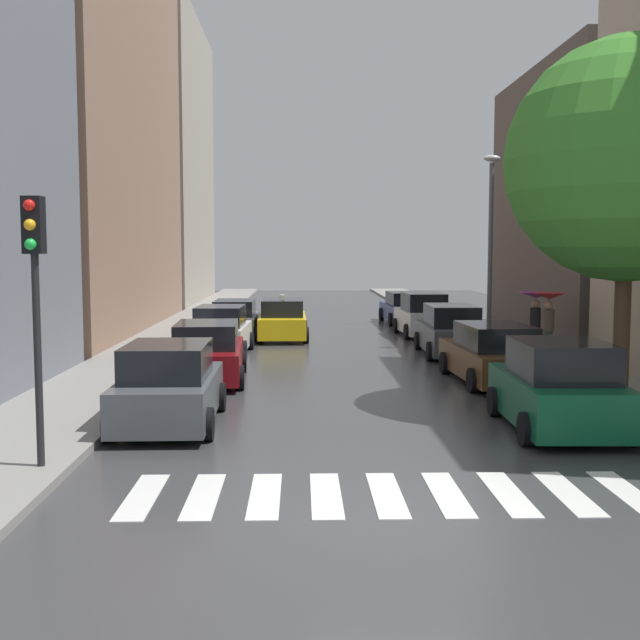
% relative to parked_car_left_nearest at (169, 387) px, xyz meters
% --- Properties ---
extents(ground_plane, '(28.00, 72.00, 0.04)m').
position_rel_parked_car_left_nearest_xyz_m(ground_plane, '(3.97, 18.16, -0.82)').
color(ground_plane, '#39393B').
extents(sidewalk_left, '(3.00, 72.00, 0.15)m').
position_rel_parked_car_left_nearest_xyz_m(sidewalk_left, '(-2.53, 18.16, -0.72)').
color(sidewalk_left, gray).
rests_on(sidewalk_left, ground).
extents(sidewalk_right, '(3.00, 72.00, 0.15)m').
position_rel_parked_car_left_nearest_xyz_m(sidewalk_right, '(10.47, 18.16, -0.72)').
color(sidewalk_right, gray).
rests_on(sidewalk_right, ground).
extents(crosswalk_stripes, '(7.65, 2.20, 0.01)m').
position_rel_parked_car_left_nearest_xyz_m(crosswalk_stripes, '(3.97, -4.72, -0.79)').
color(crosswalk_stripes, silver).
rests_on(crosswalk_stripes, ground).
extents(building_left_mid, '(6.00, 19.72, 22.25)m').
position_rel_parked_car_left_nearest_xyz_m(building_left_mid, '(-7.03, 19.23, 10.33)').
color(building_left_mid, '#8C6B56').
rests_on(building_left_mid, ground).
extents(building_left_far, '(6.00, 16.43, 18.92)m').
position_rel_parked_car_left_nearest_xyz_m(building_left_far, '(-7.03, 38.48, 8.66)').
color(building_left_far, '#9E9384').
rests_on(building_left_far, ground).
extents(building_right_mid, '(6.00, 12.16, 10.85)m').
position_rel_parked_car_left_nearest_xyz_m(building_right_mid, '(14.97, 15.89, 4.63)').
color(building_right_mid, '#564C47').
rests_on(building_right_mid, ground).
extents(parked_car_left_nearest, '(2.10, 4.24, 1.72)m').
position_rel_parked_car_left_nearest_xyz_m(parked_car_left_nearest, '(0.00, 0.00, 0.00)').
color(parked_car_left_nearest, '#474C51').
rests_on(parked_car_left_nearest, ground).
extents(parked_car_left_second, '(2.24, 4.62, 1.64)m').
position_rel_parked_car_left_nearest_xyz_m(parked_car_left_second, '(0.15, 5.51, -0.03)').
color(parked_car_left_second, maroon).
rests_on(parked_car_left_second, ground).
extents(parked_car_left_third, '(2.08, 4.11, 1.69)m').
position_rel_parked_car_left_nearest_xyz_m(parked_car_left_third, '(-0.03, 11.09, -0.01)').
color(parked_car_left_third, silver).
rests_on(parked_car_left_third, ground).
extents(parked_car_left_fourth, '(2.02, 4.48, 1.57)m').
position_rel_parked_car_left_nearest_xyz_m(parked_car_left_fourth, '(0.04, 16.29, -0.06)').
color(parked_car_left_fourth, '#474C51').
rests_on(parked_car_left_fourth, ground).
extents(parked_car_right_nearest, '(2.24, 4.11, 1.82)m').
position_rel_parked_car_left_nearest_xyz_m(parked_car_right_nearest, '(7.86, -0.65, 0.04)').
color(parked_car_right_nearest, '#0C4C2D').
rests_on(parked_car_right_nearest, ground).
extents(parked_car_right_second, '(2.29, 4.80, 1.61)m').
position_rel_parked_car_left_nearest_xyz_m(parked_car_right_second, '(7.95, 5.09, -0.04)').
color(parked_car_right_second, brown).
rests_on(parked_car_right_second, ground).
extents(parked_car_right_third, '(2.06, 4.63, 1.74)m').
position_rel_parked_car_left_nearest_xyz_m(parked_car_right_third, '(7.85, 10.72, 0.01)').
color(parked_car_right_third, '#474C51').
rests_on(parked_car_right_third, ground).
extents(parked_car_right_fourth, '(2.13, 4.15, 1.82)m').
position_rel_parked_car_left_nearest_xyz_m(parked_car_right_fourth, '(7.85, 16.75, 0.04)').
color(parked_car_right_fourth, silver).
rests_on(parked_car_right_fourth, ground).
extents(parked_car_right_fifth, '(2.27, 4.78, 1.55)m').
position_rel_parked_car_left_nearest_xyz_m(parked_car_right_fifth, '(7.90, 22.62, -0.07)').
color(parked_car_right_fifth, navy).
rests_on(parked_car_right_fifth, ground).
extents(taxi_midroad, '(2.11, 4.63, 1.81)m').
position_rel_parked_car_left_nearest_xyz_m(taxi_midroad, '(1.99, 15.74, -0.04)').
color(taxi_midroad, yellow).
rests_on(taxi_midroad, ground).
extents(pedestrian_foreground, '(1.11, 1.11, 2.10)m').
position_rel_parked_car_left_nearest_xyz_m(pedestrian_foreground, '(10.61, 8.73, 0.92)').
color(pedestrian_foreground, '#38513D').
rests_on(pedestrian_foreground, sidewalk_right).
extents(pedestrian_near_tree, '(1.18, 1.18, 2.04)m').
position_rel_parked_car_left_nearest_xyz_m(pedestrian_near_tree, '(10.62, 10.18, 0.91)').
color(pedestrian_near_tree, black).
rests_on(pedestrian_near_tree, sidewalk_right).
extents(street_tree_right, '(5.39, 5.39, 8.13)m').
position_rel_parked_car_left_nearest_xyz_m(street_tree_right, '(9.94, 1.40, 4.77)').
color(street_tree_right, '#513823').
rests_on(street_tree_right, sidewalk_right).
extents(traffic_light_left_corner, '(0.30, 0.42, 4.30)m').
position_rel_parked_car_left_nearest_xyz_m(traffic_light_left_corner, '(-1.48, -3.56, 2.49)').
color(traffic_light_left_corner, black).
rests_on(traffic_light_left_corner, sidewalk_left).
extents(lamp_post_right, '(0.60, 0.28, 6.81)m').
position_rel_parked_car_left_nearest_xyz_m(lamp_post_right, '(9.52, 12.15, 3.29)').
color(lamp_post_right, '#595B60').
rests_on(lamp_post_right, sidewalk_right).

